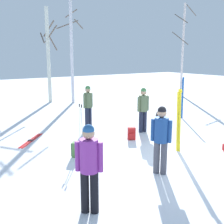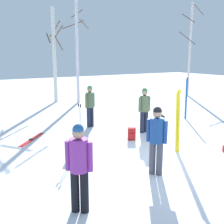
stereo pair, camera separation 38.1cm
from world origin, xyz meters
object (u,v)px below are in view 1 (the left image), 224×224
object	(u,v)px
ski_poles_0	(81,125)
backpack_1	(76,150)
person_4	(161,136)
ski_pair_lying_0	(31,140)
birch_tree_4	(71,36)
person_1	(88,104)
birch_tree_3	(48,54)
backpack_0	(132,134)
birch_tree_5	(183,49)
ski_pair_planted_1	(182,98)
ski_pair_planted_2	(179,121)
person_3	(143,107)
person_2	(89,163)
dog	(159,118)

from	to	relation	value
ski_poles_0	backpack_1	distance (m)	0.95
ski_poles_0	person_4	bearing A→B (deg)	-75.16
ski_pair_lying_0	birch_tree_4	bearing A→B (deg)	53.35
person_1	birch_tree_3	world-z (taller)	birch_tree_3
backpack_0	backpack_1	xyz separation A→B (m)	(-2.36, -0.41, 0.00)
birch_tree_5	ski_pair_planted_1	bearing A→B (deg)	-137.44
ski_pair_lying_0	birch_tree_3	xyz separation A→B (m)	(3.55, 7.23, 2.98)
backpack_1	birch_tree_3	size ratio (longest dim) A/B	0.08
backpack_1	birch_tree_5	world-z (taller)	birch_tree_5
birch_tree_4	ski_pair_planted_2	bearing A→B (deg)	-97.12
backpack_0	person_3	bearing A→B (deg)	28.84
ski_poles_0	birch_tree_5	world-z (taller)	birch_tree_5
ski_pair_lying_0	person_3	bearing A→B (deg)	-18.47
person_2	ski_pair_planted_2	distance (m)	4.15
ski_pair_planted_1	birch_tree_4	bearing A→B (deg)	109.27
person_3	birch_tree_3	bearing A→B (deg)	92.65
person_3	backpack_1	size ratio (longest dim) A/B	3.90
ski_poles_0	backpack_0	distance (m)	1.97
backpack_0	birch_tree_5	world-z (taller)	birch_tree_5
dog	birch_tree_4	bearing A→B (deg)	92.67
person_3	ski_pair_planted_1	xyz separation A→B (m)	(3.09, 0.82, -0.02)
person_2	ski_poles_0	distance (m)	3.71
person_1	ski_pair_planted_2	distance (m)	4.18
backpack_1	birch_tree_5	bearing A→B (deg)	30.01
person_2	birch_tree_4	distance (m)	12.74
ski_poles_0	birch_tree_3	world-z (taller)	birch_tree_3
ski_pair_planted_2	ski_pair_lying_0	xyz separation A→B (m)	(-3.44, 3.57, -0.95)
birch_tree_3	birch_tree_4	xyz separation A→B (m)	(1.12, -0.96, 1.04)
person_2	person_3	xyz separation A→B (m)	(4.40, 3.67, 0.00)
ski_pair_planted_1	ski_pair_planted_2	size ratio (longest dim) A/B	1.00
birch_tree_3	birch_tree_5	xyz separation A→B (m)	(9.21, -2.48, 0.40)
ski_pair_planted_1	ski_poles_0	world-z (taller)	ski_pair_planted_1
ski_pair_lying_0	dog	bearing A→B (deg)	-12.15
person_2	birch_tree_5	distance (m)	16.59
dog	birch_tree_5	bearing A→B (deg)	36.99
person_1	ski_pair_planted_1	bearing A→B (deg)	-12.76
person_1	person_3	size ratio (longest dim) A/B	1.00
person_3	ski_poles_0	distance (m)	2.86
person_4	person_3	bearing A→B (deg)	56.36
person_2	birch_tree_5	world-z (taller)	birch_tree_5
ski_pair_planted_2	backpack_1	size ratio (longest dim) A/B	4.40
ski_pair_planted_1	backpack_1	xyz separation A→B (m)	(-6.40, -1.75, -0.74)
birch_tree_5	dog	bearing A→B (deg)	-143.01
person_1	person_2	bearing A→B (deg)	-118.79
dog	birch_tree_5	world-z (taller)	birch_tree_5
ski_pair_lying_0	ski_pair_planted_2	bearing A→B (deg)	-46.10
backpack_1	ski_poles_0	bearing A→B (deg)	51.94
dog	person_1	bearing A→B (deg)	146.92
ski_pair_lying_0	ski_poles_0	distance (m)	2.12
birch_tree_5	birch_tree_3	bearing A→B (deg)	164.92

